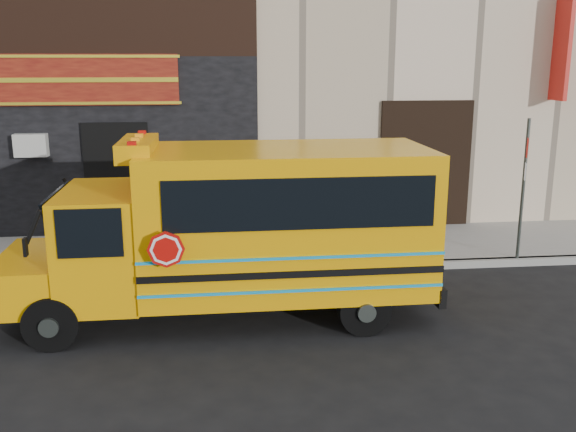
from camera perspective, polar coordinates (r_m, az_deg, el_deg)
The scene contains 7 objects.
ground at distance 10.19m, azimuth -0.57°, elevation -9.92°, with size 120.00×120.00×0.00m, color black.
curb at distance 12.58m, azimuth -1.75°, elevation -4.85°, with size 40.00×0.20×0.15m, color gray.
sidewalk at distance 14.00m, azimuth -2.24°, elevation -2.90°, with size 40.00×3.00×0.15m, color gray.
school_bus at distance 10.21m, azimuth -3.98°, elevation -0.91°, with size 6.92×2.45×2.92m.
sign_pole at distance 13.52m, azimuth 20.20°, elevation 2.52°, with size 0.12×0.25×2.98m.
bicycle at distance 11.08m, azimuth -17.38°, elevation -5.26°, with size 0.56×1.99×1.20m, color black.
cyclist at distance 10.98m, azimuth -17.65°, elevation -4.48°, with size 0.57×0.37×1.55m, color black.
Camera 1 is at (-0.92, -9.28, 4.10)m, focal length 40.00 mm.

